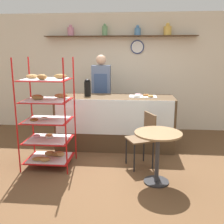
{
  "coord_description": "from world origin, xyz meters",
  "views": [
    {
      "loc": [
        0.39,
        -3.87,
        1.82
      ],
      "look_at": [
        0.0,
        0.36,
        0.85
      ],
      "focal_mm": 42.0,
      "sensor_mm": 36.0,
      "label": 1
    }
  ],
  "objects_px": {
    "cafe_chair": "(144,134)",
    "coffee_carafe": "(87,88)",
    "pastry_rack": "(47,120)",
    "cafe_table": "(158,145)",
    "donut_tray_counter": "(143,96)",
    "person_worker": "(101,93)"
  },
  "relations": [
    {
      "from": "cafe_chair",
      "to": "coffee_carafe",
      "type": "bearing_deg",
      "value": -153.16
    },
    {
      "from": "pastry_rack",
      "to": "cafe_table",
      "type": "xyz_separation_m",
      "value": [
        1.71,
        -0.42,
        -0.22
      ]
    },
    {
      "from": "cafe_table",
      "to": "donut_tray_counter",
      "type": "distance_m",
      "value": 1.51
    },
    {
      "from": "cafe_chair",
      "to": "coffee_carafe",
      "type": "xyz_separation_m",
      "value": [
        -1.07,
        0.85,
        0.62
      ]
    },
    {
      "from": "coffee_carafe",
      "to": "donut_tray_counter",
      "type": "relative_size",
      "value": 0.64
    },
    {
      "from": "person_worker",
      "to": "pastry_rack",
      "type": "bearing_deg",
      "value": -112.27
    },
    {
      "from": "donut_tray_counter",
      "to": "pastry_rack",
      "type": "bearing_deg",
      "value": -146.5
    },
    {
      "from": "person_worker",
      "to": "coffee_carafe",
      "type": "distance_m",
      "value": 0.67
    },
    {
      "from": "person_worker",
      "to": "cafe_table",
      "type": "height_order",
      "value": "person_worker"
    },
    {
      "from": "coffee_carafe",
      "to": "person_worker",
      "type": "bearing_deg",
      "value": 73.33
    },
    {
      "from": "donut_tray_counter",
      "to": "coffee_carafe",
      "type": "bearing_deg",
      "value": -178.8
    },
    {
      "from": "coffee_carafe",
      "to": "donut_tray_counter",
      "type": "xyz_separation_m",
      "value": [
        1.05,
        0.02,
        -0.14
      ]
    },
    {
      "from": "pastry_rack",
      "to": "cafe_chair",
      "type": "xyz_separation_m",
      "value": [
        1.54,
        0.14,
        -0.24
      ]
    },
    {
      "from": "person_worker",
      "to": "donut_tray_counter",
      "type": "height_order",
      "value": "person_worker"
    },
    {
      "from": "cafe_chair",
      "to": "donut_tray_counter",
      "type": "height_order",
      "value": "donut_tray_counter"
    },
    {
      "from": "cafe_table",
      "to": "donut_tray_counter",
      "type": "height_order",
      "value": "donut_tray_counter"
    },
    {
      "from": "person_worker",
      "to": "cafe_table",
      "type": "relative_size",
      "value": 2.37
    },
    {
      "from": "cafe_table",
      "to": "coffee_carafe",
      "type": "bearing_deg",
      "value": 131.34
    },
    {
      "from": "cafe_chair",
      "to": "person_worker",
      "type": "bearing_deg",
      "value": -173.54
    },
    {
      "from": "coffee_carafe",
      "to": "cafe_table",
      "type": "bearing_deg",
      "value": -48.66
    },
    {
      "from": "cafe_table",
      "to": "donut_tray_counter",
      "type": "relative_size",
      "value": 1.46
    },
    {
      "from": "cafe_table",
      "to": "coffee_carafe",
      "type": "height_order",
      "value": "coffee_carafe"
    }
  ]
}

